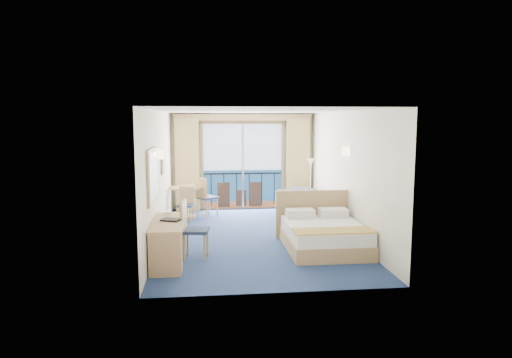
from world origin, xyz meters
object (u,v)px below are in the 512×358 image
floor_lamp (311,172)px  table_chair_b (186,202)px  table_chair_a (205,195)px  nightstand (333,221)px  desk_chair (190,226)px  armchair (297,201)px  desk (166,246)px  round_table (187,194)px  bed (323,234)px

floor_lamp → table_chair_b: (-3.26, -0.49, -0.64)m
table_chair_a → nightstand: bearing=-164.8°
desk_chair → table_chair_a: 3.60m
table_chair_b → table_chair_a: bearing=57.0°
table_chair_a → table_chair_b: size_ratio=1.19×
armchair → desk: 5.28m
desk_chair → table_chair_a: size_ratio=1.04×
armchair → floor_lamp: size_ratio=0.53×
desk → desk_chair: 0.79m
floor_lamp → desk_chair: floor_lamp is taller
table_chair_a → table_chair_b: table_chair_a is taller
armchair → table_chair_a: table_chair_a is taller
armchair → desk: (-3.08, -4.28, 0.06)m
floor_lamp → round_table: floor_lamp is taller
armchair → round_table: round_table is taller
round_table → table_chair_b: 0.53m
bed → table_chair_b: bed is taller
table_chair_b → desk_chair: bearing=-76.7°
nightstand → floor_lamp: bearing=91.0°
round_table → table_chair_a: 0.47m
table_chair_a → armchair: bearing=-127.9°
bed → floor_lamp: floor_lamp is taller
table_chair_a → table_chair_b: bearing=99.3°
floor_lamp → table_chair_a: 2.86m
desk → nightstand: bearing=31.9°
bed → table_chair_a: table_chair_a is taller
floor_lamp → desk: (-3.44, -4.24, -0.71)m
floor_lamp → desk: 5.51m
nightstand → desk: size_ratio=0.36×
floor_lamp → round_table: size_ratio=1.69×
bed → table_chair_a: 4.01m
nightstand → table_chair_a: table_chair_a is taller
armchair → desk: desk is taller
floor_lamp → table_chair_a: bearing=179.6°
nightstand → table_chair_a: size_ratio=0.56×
nightstand → table_chair_a: 3.54m
armchair → table_chair_b: (-2.91, -0.52, 0.13)m
nightstand → desk_chair: (-3.09, -1.49, 0.32)m
table_chair_a → floor_lamp: bearing=-128.7°
bed → round_table: (-2.79, 3.28, 0.31)m
round_table → table_chair_b: bearing=-89.0°
table_chair_a → desk_chair: bearing=137.7°
bed → desk: size_ratio=1.20×
nightstand → bed: bearing=-114.1°
round_table → table_chair_a: bearing=-1.3°
table_chair_b → armchair: bearing=19.6°
desk_chair → armchair: bearing=-28.9°
bed → floor_lamp: 3.39m
nightstand → table_chair_b: bearing=154.2°
bed → table_chair_b: (-2.78, 2.76, 0.20)m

